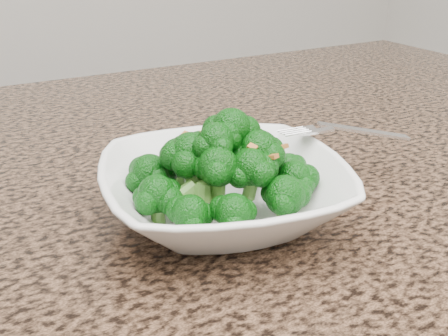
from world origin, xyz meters
TOP-DOWN VIEW (x-y plane):
  - granite_counter at (0.00, 0.30)m, footprint 1.64×1.04m
  - bowl at (0.06, 0.23)m, footprint 0.27×0.27m
  - broccoli_pile at (0.06, 0.23)m, footprint 0.19×0.19m
  - garlic_topping at (0.06, 0.23)m, footprint 0.12×0.12m
  - fork at (0.18, 0.25)m, footprint 0.17×0.08m

SIDE VIEW (x-z plane):
  - granite_counter at x=0.00m, z-range 0.87..0.90m
  - bowl at x=0.06m, z-range 0.90..0.95m
  - fork at x=0.18m, z-range 0.95..0.97m
  - broccoli_pile at x=0.06m, z-range 0.95..1.02m
  - garlic_topping at x=0.06m, z-range 1.02..1.02m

